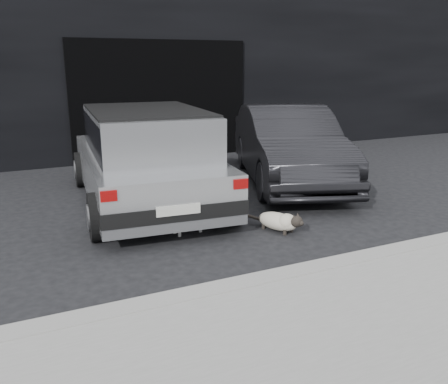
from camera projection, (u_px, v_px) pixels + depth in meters
name	position (u px, v px, depth m)	size (l,w,h in m)	color
ground	(184.00, 212.00, 6.97)	(80.00, 80.00, 0.00)	black
building_facade	(135.00, 47.00, 11.94)	(34.00, 4.00, 5.00)	black
garage_opening	(162.00, 101.00, 10.51)	(4.00, 0.10, 2.60)	black
curb	(356.00, 262.00, 5.10)	(18.00, 0.25, 0.12)	gray
silver_hatchback	(146.00, 153.00, 7.15)	(2.27, 4.15, 1.48)	#AEB0B2
second_car	(288.00, 145.00, 8.54)	(1.45, 4.17, 1.37)	black
cat_siamese	(281.00, 221.00, 6.15)	(0.49, 0.80, 0.30)	beige
cat_white	(190.00, 219.00, 6.11)	(0.77, 0.32, 0.36)	white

